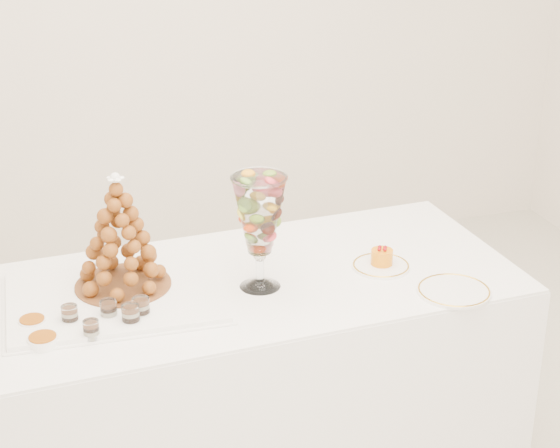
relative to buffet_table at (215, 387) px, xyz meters
name	(u,v)px	position (x,y,z in m)	size (l,w,h in m)	color
buffet_table	(215,387)	(0.00, 0.00, 0.00)	(2.06, 0.91, 0.77)	white
lace_tray	(114,298)	(-0.32, 0.00, 0.40)	(0.65, 0.49, 0.02)	white
macaron_vase	(259,217)	(0.15, -0.05, 0.63)	(0.17, 0.17, 0.38)	white
cake_plate	(381,266)	(0.58, -0.04, 0.39)	(0.19, 0.19, 0.01)	white
spare_plate	(454,291)	(0.72, -0.28, 0.39)	(0.24, 0.24, 0.01)	white
verrine_a	(70,316)	(-0.46, -0.12, 0.42)	(0.05, 0.05, 0.07)	white
verrine_b	(109,311)	(-0.35, -0.13, 0.42)	(0.05, 0.05, 0.07)	white
verrine_c	(141,308)	(-0.25, -0.14, 0.42)	(0.05, 0.05, 0.07)	white
verrine_d	(91,331)	(-0.41, -0.23, 0.42)	(0.05, 0.05, 0.06)	white
verrine_e	(131,316)	(-0.29, -0.18, 0.42)	(0.05, 0.05, 0.07)	white
ramekin_back	(32,323)	(-0.57, -0.10, 0.40)	(0.08, 0.08, 0.03)	white
ramekin_front	(43,341)	(-0.55, -0.21, 0.40)	(0.09, 0.09, 0.03)	white
croquembouche	(119,232)	(-0.28, 0.05, 0.59)	(0.31, 0.31, 0.38)	brown
mousse_cake	(382,257)	(0.58, -0.03, 0.42)	(0.07, 0.07, 0.06)	orange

